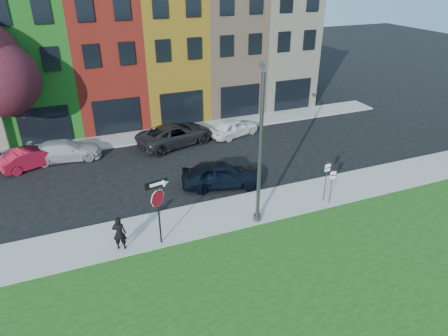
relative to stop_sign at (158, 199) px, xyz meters
name	(u,v)px	position (x,y,z in m)	size (l,w,h in m)	color
ground	(282,242)	(5.28, -1.88, -2.45)	(120.00, 120.00, 0.00)	black
sidewalk_near	(287,201)	(7.28, 1.12, -2.39)	(40.00, 3.00, 0.12)	gray
sidewalk_far	(149,136)	(2.28, 13.12, -2.39)	(40.00, 2.40, 0.12)	gray
rowhouse_block	(134,53)	(2.78, 19.30, 2.54)	(30.00, 10.12, 10.00)	beige
stop_sign	(158,199)	(0.00, 0.00, 0.00)	(1.04, 0.25, 3.28)	black
man	(119,233)	(-1.78, 0.28, -1.50)	(0.70, 0.57, 1.67)	black
sedan_near	(221,174)	(4.58, 4.06, -1.67)	(4.88, 2.87, 1.56)	black
parked_car_red	(32,157)	(-5.63, 10.91, -1.80)	(4.20, 2.72, 1.31)	maroon
parked_car_silver	(65,150)	(-3.65, 11.24, -1.79)	(4.70, 2.24, 1.32)	#B8B9BD
parked_car_dark	(176,134)	(3.81, 10.95, -1.68)	(6.04, 3.93, 1.55)	black
parked_car_white	(234,127)	(8.32, 10.89, -1.79)	(4.17, 2.62, 1.32)	white
street_lamp	(260,150)	(5.02, 0.22, 1.43)	(1.31, 2.41, 7.46)	#484A4E
parking_sign_a	(332,183)	(9.23, 0.01, -1.08)	(0.32, 0.11, 1.97)	#484A4E
parking_sign_b	(326,177)	(9.10, 0.36, -0.90)	(0.32, 0.09, 2.32)	#484A4E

